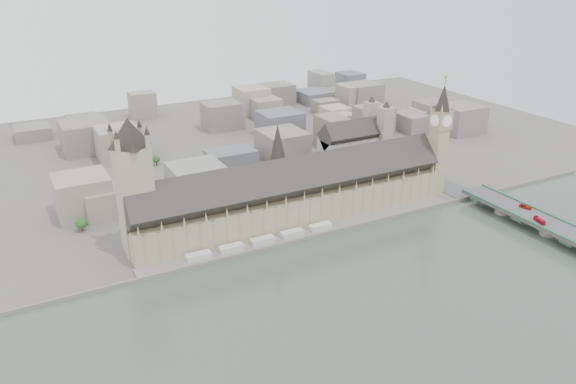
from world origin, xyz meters
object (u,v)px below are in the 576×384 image
elizabeth_tower (440,133)px  red_bus_south (525,207)px  victoria_tower (134,181)px  westminster_bridge (540,225)px  palace_of_westminster (293,195)px  car_approach (422,161)px  car_silver (525,207)px  westminster_abbey (355,146)px  red_bus_north (540,220)px

elizabeth_tower → red_bus_south: bearing=-68.8°
victoria_tower → red_bus_south: victoria_tower is taller
victoria_tower → westminster_bridge: bearing=-21.8°
elizabeth_tower → westminster_bridge: elizabeth_tower is taller
palace_of_westminster → car_approach: 172.67m
victoria_tower → car_silver: (289.89, -93.03, -44.24)m
victoria_tower → westminster_abbey: (232.92, 69.00, -30.12)m
car_silver → palace_of_westminster: bearing=143.4°
red_bus_south → car_approach: red_bus_south is taller
elizabeth_tower → car_silver: elizabeth_tower is taller
victoria_tower → car_silver: size_ratio=23.18×
palace_of_westminster → westminster_bridge: size_ratio=0.82×
elizabeth_tower → car_approach: 76.10m
car_approach → palace_of_westminster: bearing=-148.5°
westminster_abbey → westminster_bridge: bearing=-74.4°
westminster_abbey → car_silver: 172.33m
victoria_tower → westminster_bridge: victoria_tower is taller
car_approach → red_bus_north: bearing=-76.4°
palace_of_westminster → westminster_abbey: bearing=34.2°
elizabeth_tower → car_silver: (29.89, -75.03, -47.13)m
westminster_bridge → red_bus_north: red_bus_north is taller
elizabeth_tower → westminster_abbey: size_ratio=1.58×
car_silver → red_bus_south: bearing=-160.5°
victoria_tower → car_silver: 307.65m
red_bus_north → red_bus_south: bearing=82.0°
car_silver → car_approach: bearing=80.9°
elizabeth_tower → red_bus_south: (29.21, -75.41, -46.47)m
victoria_tower → red_bus_north: victoria_tower is taller
westminster_abbey → car_approach: 68.00m
red_bus_north → car_approach: red_bus_north is taller
westminster_abbey → red_bus_south: westminster_abbey is taller
westminster_abbey → car_silver: bearing=-70.6°
palace_of_westminster → westminster_abbey: 134.09m
red_bus_north → car_silver: size_ratio=2.83×
elizabeth_tower → westminster_abbey: 96.91m
elizabeth_tower → car_silver: 93.51m
palace_of_westminster → red_bus_south: 188.86m
elizabeth_tower → victoria_tower: elizabeth_tower is taller
victoria_tower → car_silver: victoria_tower is taller
westminster_bridge → westminster_abbey: westminster_abbey is taller
palace_of_westminster → red_bus_south: bearing=-27.5°
westminster_bridge → car_silver: 22.08m
red_bus_south → car_approach: size_ratio=1.91×
elizabeth_tower → westminster_bridge: size_ratio=0.33×
victoria_tower → car_approach: 294.82m
victoria_tower → red_bus_south: 307.03m
westminster_abbey → car_silver: westminster_abbey is taller
red_bus_north → red_bus_south: red_bus_north is taller
red_bus_south → red_bus_north: bearing=-130.3°
red_bus_north → westminster_bridge: bearing=43.7°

